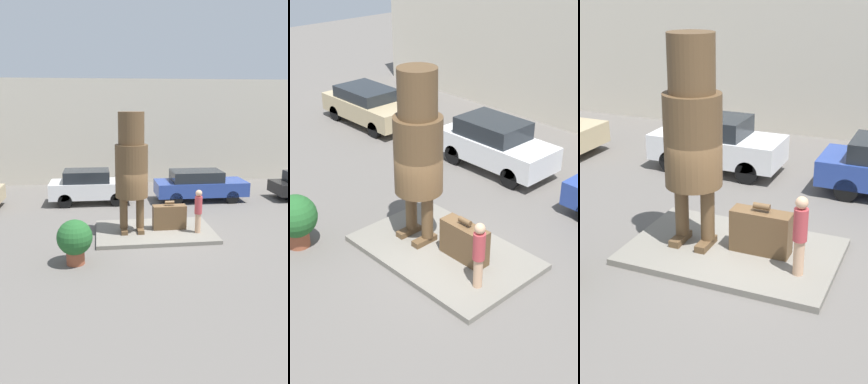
% 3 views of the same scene
% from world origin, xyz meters
% --- Properties ---
extents(ground_plane, '(60.00, 60.00, 0.00)m').
position_xyz_m(ground_plane, '(0.00, 0.00, 0.00)').
color(ground_plane, '#605B56').
extents(pedestal, '(4.60, 2.98, 0.15)m').
position_xyz_m(pedestal, '(0.00, 0.00, 0.07)').
color(pedestal, slate).
rests_on(pedestal, ground_plane).
extents(building_backdrop, '(28.00, 0.60, 6.47)m').
position_xyz_m(building_backdrop, '(0.00, 10.08, 3.24)').
color(building_backdrop, beige).
rests_on(building_backdrop, ground_plane).
extents(statue_figure, '(1.24, 1.24, 4.59)m').
position_xyz_m(statue_figure, '(-0.91, -0.05, 2.83)').
color(statue_figure, brown).
rests_on(statue_figure, pedestal).
extents(giant_suitcase, '(1.31, 0.45, 1.15)m').
position_xyz_m(giant_suitcase, '(0.60, 0.11, 0.63)').
color(giant_suitcase, brown).
rests_on(giant_suitcase, pedestal).
extents(tourist, '(0.29, 0.29, 1.69)m').
position_xyz_m(tourist, '(1.61, -0.48, 1.07)').
color(tourist, tan).
rests_on(tourist, pedestal).
extents(parked_car_white, '(4.12, 1.76, 1.72)m').
position_xyz_m(parked_car_white, '(-2.60, 4.95, 0.90)').
color(parked_car_white, silver).
rests_on(parked_car_white, ground_plane).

